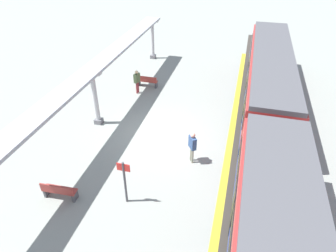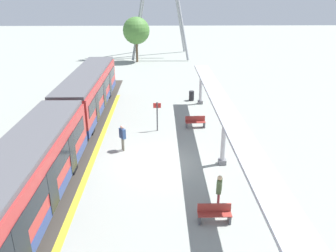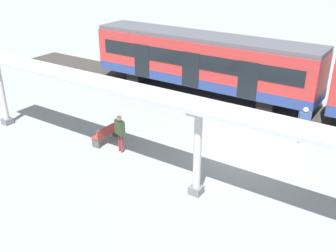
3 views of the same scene
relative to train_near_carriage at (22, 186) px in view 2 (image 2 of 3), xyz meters
name	(u,v)px [view 2 (image 2 of 3)]	position (x,y,z in m)	size (l,w,h in m)	color
ground_plane	(159,163)	(5.82, 5.41, -1.83)	(176.00, 176.00, 0.00)	gray
tactile_edge_strip	(91,163)	(1.77, 5.41, -1.83)	(0.35, 28.77, 0.01)	gold
trackbed	(61,164)	(-0.01, 5.41, -1.83)	(3.20, 40.77, 0.01)	#38332D
train_near_carriage	(22,186)	(0.00, 0.00, 0.00)	(2.65, 13.99, 3.48)	#B02E2D
train_far_carriage	(89,92)	(0.00, 14.57, 0.00)	(2.65, 13.99, 3.48)	#B02E2D
canopy_pillar_second	(224,138)	(9.60, 5.18, -0.14)	(1.10, 0.44, 3.33)	slate
canopy_pillar_third	(201,86)	(9.60, 16.80, -0.14)	(1.10, 0.44, 3.33)	slate
canopy_beam	(224,108)	(9.60, 5.54, 1.58)	(1.20, 23.33, 0.16)	#A8AAB2
bench_near_end	(195,122)	(8.57, 11.07, -1.39)	(1.52, 0.52, 0.86)	maroon
bench_mid_platform	(214,213)	(8.31, -0.20, -1.39)	(1.50, 0.45, 0.86)	#9B332C
trash_bin	(192,96)	(8.88, 17.85, -1.38)	(0.48, 0.48, 0.90)	#232328
platform_info_sign	(157,114)	(5.71, 10.47, -0.51)	(0.56, 0.10, 2.20)	#4C4C51
passenger_waiting_near_edge	(123,135)	(3.52, 7.17, -0.74)	(0.47, 0.54, 1.75)	gray
passenger_by_the_benches	(219,188)	(8.67, 0.89, -0.77)	(0.35, 0.53, 1.70)	maroon
tree_left_background	(136,31)	(2.58, 36.77, 2.60)	(3.80, 3.80, 6.35)	brown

